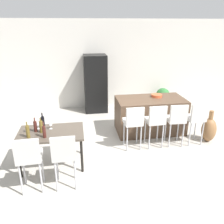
{
  "coord_description": "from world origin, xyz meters",
  "views": [
    {
      "loc": [
        -1.2,
        -4.61,
        2.72
      ],
      "look_at": [
        -0.46,
        0.18,
        0.85
      ],
      "focal_mm": 36.46,
      "sensor_mm": 36.0,
      "label": 1
    }
  ],
  "objects_px": {
    "kitchen_island": "(150,115)",
    "wine_glass_middle": "(50,123)",
    "wine_bottle_right": "(28,131)",
    "wine_glass_corner": "(38,123)",
    "wine_bottle_left": "(43,121)",
    "bar_chair_left": "(133,121)",
    "wine_bottle_far": "(35,126)",
    "bar_chair_middle": "(156,120)",
    "dining_chair_near": "(29,156)",
    "wine_glass_end": "(27,126)",
    "bar_chair_right": "(177,118)",
    "floor_vase": "(209,129)",
    "wine_bottle_near": "(44,132)",
    "dining_chair_far": "(64,153)",
    "dining_table": "(51,135)",
    "fruit_bowl": "(157,96)",
    "bar_chair_far": "(196,117)",
    "wine_bottle_inner": "(41,127)",
    "potted_plant": "(163,96)"
  },
  "relations": [
    {
      "from": "bar_chair_right",
      "to": "dining_chair_far",
      "type": "relative_size",
      "value": 1.0
    },
    {
      "from": "bar_chair_left",
      "to": "wine_glass_end",
      "type": "distance_m",
      "value": 2.25
    },
    {
      "from": "bar_chair_left",
      "to": "wine_bottle_far",
      "type": "distance_m",
      "value": 2.09
    },
    {
      "from": "bar_chair_left",
      "to": "floor_vase",
      "type": "relative_size",
      "value": 1.31
    },
    {
      "from": "wine_bottle_left",
      "to": "dining_table",
      "type": "bearing_deg",
      "value": -60.95
    },
    {
      "from": "wine_bottle_far",
      "to": "floor_vase",
      "type": "xyz_separation_m",
      "value": [
        3.99,
        0.38,
        -0.54
      ]
    },
    {
      "from": "wine_bottle_far",
      "to": "wine_bottle_right",
      "type": "xyz_separation_m",
      "value": [
        -0.1,
        -0.25,
        0.01
      ]
    },
    {
      "from": "floor_vase",
      "to": "wine_glass_middle",
      "type": "bearing_deg",
      "value": -175.48
    },
    {
      "from": "bar_chair_left",
      "to": "wine_bottle_inner",
      "type": "relative_size",
      "value": 3.5
    },
    {
      "from": "wine_bottle_inner",
      "to": "dining_table",
      "type": "bearing_deg",
      "value": -4.07
    },
    {
      "from": "dining_chair_far",
      "to": "wine_bottle_near",
      "type": "height_order",
      "value": "wine_bottle_near"
    },
    {
      "from": "wine_glass_corner",
      "to": "bar_chair_left",
      "type": "bearing_deg",
      "value": 5.02
    },
    {
      "from": "wine_bottle_right",
      "to": "wine_glass_corner",
      "type": "xyz_separation_m",
      "value": [
        0.12,
        0.37,
        -0.0
      ]
    },
    {
      "from": "dining_chair_near",
      "to": "wine_glass_corner",
      "type": "bearing_deg",
      "value": 88.78
    },
    {
      "from": "dining_chair_far",
      "to": "wine_glass_middle",
      "type": "distance_m",
      "value": 0.99
    },
    {
      "from": "dining_chair_near",
      "to": "fruit_bowl",
      "type": "bearing_deg",
      "value": 36.03
    },
    {
      "from": "wine_glass_middle",
      "to": "floor_vase",
      "type": "relative_size",
      "value": 0.22
    },
    {
      "from": "bar_chair_left",
      "to": "wine_glass_middle",
      "type": "relative_size",
      "value": 6.03
    },
    {
      "from": "bar_chair_far",
      "to": "dining_chair_near",
      "type": "height_order",
      "value": "same"
    },
    {
      "from": "dining_table",
      "to": "fruit_bowl",
      "type": "bearing_deg",
      "value": 27.18
    },
    {
      "from": "dining_table",
      "to": "wine_glass_end",
      "type": "distance_m",
      "value": 0.5
    },
    {
      "from": "wine_bottle_inner",
      "to": "wine_bottle_near",
      "type": "relative_size",
      "value": 0.96
    },
    {
      "from": "dining_chair_far",
      "to": "wine_bottle_left",
      "type": "bearing_deg",
      "value": 113.17
    },
    {
      "from": "wine_bottle_near",
      "to": "bar_chair_middle",
      "type": "bearing_deg",
      "value": 13.98
    },
    {
      "from": "wine_bottle_left",
      "to": "wine_glass_end",
      "type": "height_order",
      "value": "wine_bottle_left"
    },
    {
      "from": "dining_chair_near",
      "to": "wine_bottle_right",
      "type": "xyz_separation_m",
      "value": [
        -0.1,
        0.6,
        0.17
      ]
    },
    {
      "from": "bar_chair_middle",
      "to": "dining_chair_near",
      "type": "xyz_separation_m",
      "value": [
        -2.58,
        -1.15,
        0.0
      ]
    },
    {
      "from": "wine_bottle_far",
      "to": "potted_plant",
      "type": "height_order",
      "value": "wine_bottle_far"
    },
    {
      "from": "bar_chair_right",
      "to": "floor_vase",
      "type": "distance_m",
      "value": 0.99
    },
    {
      "from": "wine_bottle_left",
      "to": "wine_glass_middle",
      "type": "relative_size",
      "value": 1.67
    },
    {
      "from": "kitchen_island",
      "to": "wine_glass_middle",
      "type": "relative_size",
      "value": 10.16
    },
    {
      "from": "wine_bottle_near",
      "to": "wine_bottle_far",
      "type": "distance_m",
      "value": 0.35
    },
    {
      "from": "bar_chair_right",
      "to": "dining_table",
      "type": "bearing_deg",
      "value": -172.35
    },
    {
      "from": "bar_chair_far",
      "to": "wine_bottle_near",
      "type": "height_order",
      "value": "wine_bottle_near"
    },
    {
      "from": "wine_glass_middle",
      "to": "dining_chair_far",
      "type": "bearing_deg",
      "value": -72.07
    },
    {
      "from": "dining_table",
      "to": "wine_bottle_right",
      "type": "height_order",
      "value": "wine_bottle_right"
    },
    {
      "from": "bar_chair_right",
      "to": "wine_glass_end",
      "type": "distance_m",
      "value": 3.26
    },
    {
      "from": "wine_bottle_far",
      "to": "fruit_bowl",
      "type": "distance_m",
      "value": 3.2
    },
    {
      "from": "dining_chair_far",
      "to": "bar_chair_left",
      "type": "bearing_deg",
      "value": 37.72
    },
    {
      "from": "dining_table",
      "to": "fruit_bowl",
      "type": "distance_m",
      "value": 2.98
    },
    {
      "from": "bar_chair_far",
      "to": "wine_bottle_right",
      "type": "height_order",
      "value": "wine_bottle_right"
    },
    {
      "from": "bar_chair_middle",
      "to": "dining_chair_far",
      "type": "bearing_deg",
      "value": -150.22
    },
    {
      "from": "wine_bottle_right",
      "to": "bar_chair_right",
      "type": "bearing_deg",
      "value": 9.84
    },
    {
      "from": "bar_chair_right",
      "to": "wine_bottle_near",
      "type": "distance_m",
      "value": 2.94
    },
    {
      "from": "kitchen_island",
      "to": "dining_table",
      "type": "distance_m",
      "value": 2.74
    },
    {
      "from": "bar_chair_left",
      "to": "wine_glass_corner",
      "type": "distance_m",
      "value": 2.05
    },
    {
      "from": "wine_bottle_near",
      "to": "wine_bottle_right",
      "type": "height_order",
      "value": "wine_bottle_right"
    },
    {
      "from": "bar_chair_right",
      "to": "bar_chair_far",
      "type": "height_order",
      "value": "same"
    },
    {
      "from": "dining_chair_far",
      "to": "potted_plant",
      "type": "height_order",
      "value": "dining_chair_far"
    },
    {
      "from": "dining_chair_far",
      "to": "floor_vase",
      "type": "distance_m",
      "value": 3.65
    }
  ]
}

